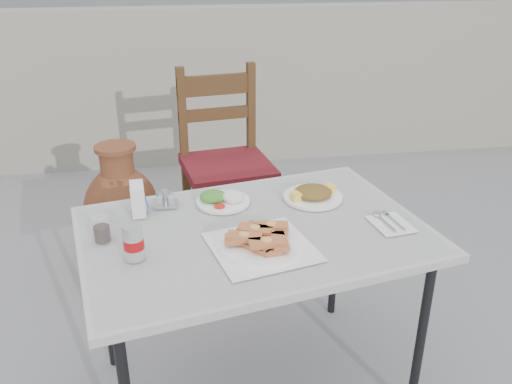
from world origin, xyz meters
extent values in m
plane|color=slate|center=(0.00, 0.00, 0.00)|extent=(80.00, 80.00, 0.00)
cylinder|color=black|center=(0.72, -0.29, 0.34)|extent=(0.03, 0.03, 0.68)
cylinder|color=black|center=(-0.43, 0.15, 0.34)|extent=(0.03, 0.03, 0.68)
cylinder|color=black|center=(0.59, 0.35, 0.34)|extent=(0.03, 0.03, 0.68)
cube|color=white|center=(0.15, -0.07, 0.70)|extent=(1.33, 1.03, 0.03)
cube|color=white|center=(0.15, -0.07, 0.72)|extent=(1.28, 0.98, 0.00)
cube|color=silver|center=(0.15, -0.20, 0.73)|extent=(0.39, 0.39, 0.00)
cylinder|color=white|center=(0.15, -0.20, 0.73)|extent=(0.28, 0.28, 0.01)
cylinder|color=white|center=(0.15, -0.20, 0.73)|extent=(0.29, 0.29, 0.01)
cylinder|color=white|center=(0.06, 0.15, 0.73)|extent=(0.21, 0.21, 0.01)
ellipsoid|color=white|center=(0.10, 0.14, 0.75)|extent=(0.08, 0.08, 0.05)
ellipsoid|color=#226A1E|center=(0.02, 0.16, 0.75)|extent=(0.10, 0.09, 0.04)
cylinder|color=red|center=(0.04, 0.09, 0.74)|extent=(0.04, 0.04, 0.01)
cylinder|color=white|center=(0.41, 0.14, 0.73)|extent=(0.23, 0.23, 0.01)
ellipsoid|color=#1D701C|center=(0.41, 0.14, 0.75)|extent=(0.15, 0.14, 0.04)
cylinder|color=yellow|center=(0.34, 0.10, 0.75)|extent=(0.05, 0.04, 0.04)
cylinder|color=yellow|center=(0.48, 0.16, 0.75)|extent=(0.05, 0.04, 0.04)
cylinder|color=silver|center=(-0.26, -0.21, 0.78)|extent=(0.06, 0.06, 0.12)
cylinder|color=red|center=(-0.26, -0.21, 0.78)|extent=(0.07, 0.07, 0.03)
cylinder|color=silver|center=(-0.26, -0.21, 0.84)|extent=(0.06, 0.06, 0.00)
cylinder|color=white|center=(-0.37, -0.07, 0.77)|extent=(0.06, 0.06, 0.09)
cylinder|color=black|center=(-0.37, -0.07, 0.75)|extent=(0.05, 0.05, 0.05)
cube|color=silver|center=(-0.26, 0.11, 0.78)|extent=(0.06, 0.10, 0.12)
cube|color=blue|center=(-0.23, 0.11, 0.77)|extent=(0.02, 0.05, 0.07)
cube|color=silver|center=(-0.16, 0.16, 0.73)|extent=(0.09, 0.08, 0.01)
cylinder|color=white|center=(-0.18, 0.15, 0.76)|extent=(0.02, 0.02, 0.05)
cylinder|color=white|center=(-0.14, 0.15, 0.76)|extent=(0.02, 0.02, 0.05)
cylinder|color=silver|center=(-0.16, 0.18, 0.76)|extent=(0.02, 0.02, 0.04)
cube|color=silver|center=(0.63, -0.11, 0.73)|extent=(0.15, 0.18, 0.00)
cube|color=silver|center=(0.61, -0.12, 0.73)|extent=(0.03, 0.13, 0.00)
ellipsoid|color=silver|center=(0.60, -0.05, 0.73)|extent=(0.03, 0.04, 0.01)
cube|color=silver|center=(0.65, -0.11, 0.73)|extent=(0.03, 0.13, 0.00)
cube|color=silver|center=(0.64, -0.04, 0.73)|extent=(0.02, 0.04, 0.00)
cube|color=#36200E|center=(0.00, 0.78, 0.25)|extent=(0.05, 0.05, 0.49)
cube|color=#36200E|center=(0.39, 0.84, 0.25)|extent=(0.05, 0.05, 0.49)
cube|color=#36200E|center=(-0.06, 1.17, 0.25)|extent=(0.05, 0.05, 0.49)
cube|color=#36200E|center=(0.33, 1.23, 0.25)|extent=(0.05, 0.05, 0.49)
cube|color=maroon|center=(0.16, 1.01, 0.52)|extent=(0.52, 0.52, 0.05)
cube|color=#36200E|center=(-0.06, 1.17, 0.76)|extent=(0.05, 0.05, 0.55)
cube|color=#36200E|center=(0.33, 1.23, 0.76)|extent=(0.05, 0.05, 0.55)
cube|color=#36200E|center=(0.13, 1.20, 0.93)|extent=(0.44, 0.10, 0.11)
cube|color=#36200E|center=(0.13, 1.20, 0.76)|extent=(0.44, 0.10, 0.07)
cylinder|color=brown|center=(-0.41, 0.93, 0.04)|extent=(0.30, 0.30, 0.08)
ellipsoid|color=brown|center=(-0.41, 0.93, 0.33)|extent=(0.40, 0.40, 0.50)
cylinder|color=beige|center=(-0.41, 0.93, 0.33)|extent=(0.40, 0.40, 0.06)
cylinder|color=brown|center=(-0.41, 0.93, 0.61)|extent=(0.17, 0.17, 0.15)
cylinder|color=brown|center=(-0.41, 0.93, 0.69)|extent=(0.21, 0.21, 0.02)
cube|color=gray|center=(0.00, 2.50, 0.60)|extent=(6.00, 0.25, 1.20)
camera|label=1|loc=(-0.10, -1.72, 1.63)|focal=38.00mm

